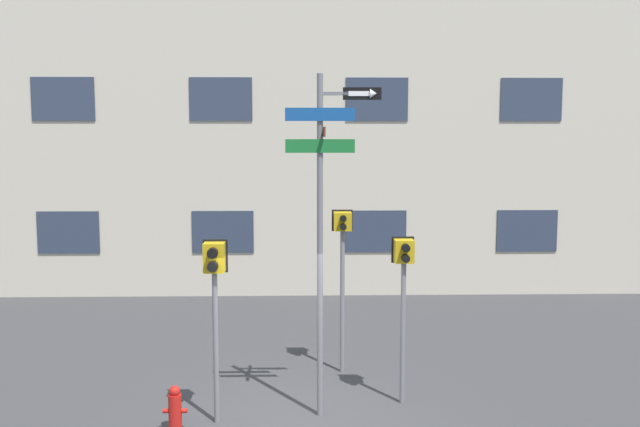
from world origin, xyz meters
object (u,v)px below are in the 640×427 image
object	(u,v)px
pedestrian_signal_left	(215,281)
pedestrian_signal_across	(343,249)
street_sign_pole	(324,213)
fire_hydrant	(175,409)
pedestrian_signal_right	(404,276)

from	to	relation	value
pedestrian_signal_left	pedestrian_signal_across	distance (m)	2.97
street_sign_pole	fire_hydrant	bearing A→B (deg)	-166.76
pedestrian_signal_right	fire_hydrant	distance (m)	3.96
street_sign_pole	pedestrian_signal_left	size ratio (longest dim) A/B	1.88
street_sign_pole	pedestrian_signal_across	world-z (taller)	street_sign_pole
street_sign_pole	pedestrian_signal_across	size ratio (longest dim) A/B	1.76
pedestrian_signal_across	fire_hydrant	distance (m)	4.05
street_sign_pole	pedestrian_signal_right	world-z (taller)	street_sign_pole
pedestrian_signal_left	pedestrian_signal_across	size ratio (longest dim) A/B	0.93
pedestrian_signal_right	street_sign_pole	bearing A→B (deg)	-159.51
pedestrian_signal_left	pedestrian_signal_right	world-z (taller)	pedestrian_signal_left
pedestrian_signal_left	fire_hydrant	world-z (taller)	pedestrian_signal_left
pedestrian_signal_right	pedestrian_signal_across	distance (m)	1.75
pedestrian_signal_left	pedestrian_signal_right	bearing A→B (deg)	13.75
street_sign_pole	pedestrian_signal_left	world-z (taller)	street_sign_pole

